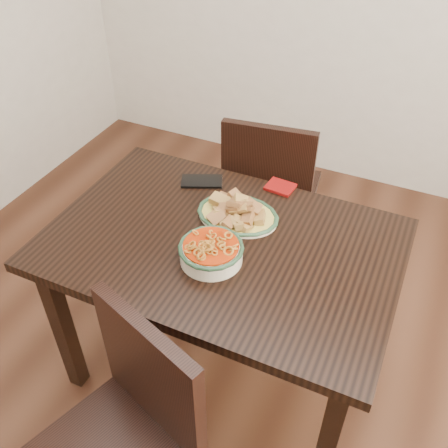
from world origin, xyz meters
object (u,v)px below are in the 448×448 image
at_px(dining_table, 222,260).
at_px(chair_far, 270,188).
at_px(noodle_bowl, 211,250).
at_px(smartphone, 202,181).
at_px(chair_near, 128,429).
at_px(fish_plate, 238,208).

distance_m(dining_table, chair_far, 0.72).
relative_size(dining_table, noodle_bowl, 5.57).
xyz_separation_m(noodle_bowl, smartphone, (-0.23, 0.39, -0.04)).
relative_size(chair_near, fish_plate, 2.94).
height_order(dining_table, smartphone, smartphone).
distance_m(dining_table, noodle_bowl, 0.17).
xyz_separation_m(chair_far, fish_plate, (0.07, -0.56, 0.30)).
bearing_deg(chair_near, smartphone, 122.15).
distance_m(fish_plate, smartphone, 0.27).
bearing_deg(noodle_bowl, chair_near, -92.74).
bearing_deg(chair_far, chair_near, 84.84).
relative_size(chair_far, chair_near, 1.00).
distance_m(chair_far, noodle_bowl, 0.86).
relative_size(dining_table, chair_near, 1.38).
bearing_deg(fish_plate, smartphone, 146.65).
bearing_deg(dining_table, chair_near, -91.43).
distance_m(noodle_bowl, smartphone, 0.46).
height_order(chair_far, fish_plate, chair_far).
distance_m(chair_near, smartphone, 0.97).
relative_size(chair_near, noodle_bowl, 4.02).
xyz_separation_m(chair_near, noodle_bowl, (0.03, 0.53, 0.29)).
height_order(chair_far, noodle_bowl, chair_far).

